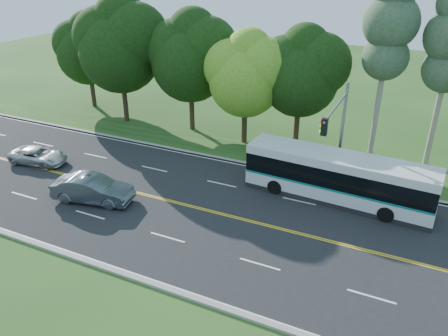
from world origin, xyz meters
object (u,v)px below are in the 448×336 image
at_px(traffic_signal, 337,127).
at_px(transit_bus, 338,178).
at_px(sedan, 93,189).
at_px(suv, 38,156).

xyz_separation_m(traffic_signal, transit_bus, (0.52, -0.67, -3.14)).
xyz_separation_m(transit_bus, sedan, (-13.91, -6.79, -0.67)).
bearing_deg(transit_bus, sedan, -150.47).
relative_size(sedan, suv, 1.16).
distance_m(transit_bus, suv, 21.82).
bearing_deg(sedan, suv, 58.43).
bearing_deg(suv, traffic_signal, -85.69).
xyz_separation_m(traffic_signal, suv, (-20.89, -4.76, -4.04)).
relative_size(traffic_signal, sedan, 1.36).
xyz_separation_m(traffic_signal, sedan, (-13.38, -7.46, -3.80)).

